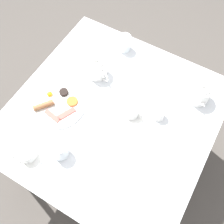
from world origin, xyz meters
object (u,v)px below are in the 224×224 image
at_px(teacup_with_saucer_right, 27,154).
at_px(knife_by_plate, 155,158).
at_px(creamer_jug, 159,114).
at_px(water_glass_tall, 59,150).
at_px(wine_glass_spare, 124,43).
at_px(napkin_folded, 99,139).
at_px(spoon_for_tea, 107,191).
at_px(fork_by_plate, 157,67).
at_px(teapot_near, 97,68).
at_px(teapot_far, 200,93).
at_px(breakfast_plate, 58,104).
at_px(teacup_with_saucer_left, 131,111).

relative_size(teacup_with_saucer_right, knife_by_plate, 0.70).
bearing_deg(creamer_jug, water_glass_tall, -37.73).
bearing_deg(wine_glass_spare, napkin_folded, 17.17).
bearing_deg(spoon_for_tea, fork_by_plate, -171.97).
relative_size(teapot_near, wine_glass_spare, 2.07).
bearing_deg(creamer_jug, teacup_with_saucer_right, -41.47).
height_order(teapot_near, spoon_for_tea, teapot_near).
bearing_deg(teacup_with_saucer_right, creamer_jug, 138.53).
height_order(creamer_jug, knife_by_plate, creamer_jug).
bearing_deg(teapot_far, knife_by_plate, -38.45).
xyz_separation_m(breakfast_plate, teacup_with_saucer_right, (0.30, 0.04, 0.02)).
bearing_deg(creamer_jug, teacup_with_saucer_left, -67.02).
bearing_deg(breakfast_plate, creamer_jug, 112.63).
height_order(breakfast_plate, knife_by_plate, breakfast_plate).
bearing_deg(napkin_folded, breakfast_plate, -100.93).
distance_m(water_glass_tall, knife_by_plate, 0.46).
relative_size(water_glass_tall, creamer_jug, 1.17).
distance_m(teapot_near, creamer_jug, 0.43).
height_order(breakfast_plate, wine_glass_spare, wine_glass_spare).
xyz_separation_m(creamer_jug, napkin_folded, (0.26, -0.20, -0.03)).
xyz_separation_m(teapot_far, water_glass_tall, (0.63, -0.46, -0.00)).
height_order(teacup_with_saucer_left, creamer_jug, teacup_with_saucer_left).
relative_size(teapot_far, napkin_folded, 1.11).
xyz_separation_m(teacup_with_saucer_left, wine_glass_spare, (-0.37, -0.25, 0.02)).
height_order(breakfast_plate, water_glass_tall, water_glass_tall).
height_order(wine_glass_spare, knife_by_plate, wine_glass_spare).
height_order(teapot_near, creamer_jug, teapot_near).
bearing_deg(teapot_far, napkin_folded, -67.05).
relative_size(breakfast_plate, wine_glass_spare, 3.00).
bearing_deg(wine_glass_spare, knife_by_plate, 41.34).
relative_size(teapot_far, spoon_for_tea, 1.14).
height_order(teacup_with_saucer_right, knife_by_plate, teacup_with_saucer_right).
distance_m(breakfast_plate, spoon_for_tea, 0.52).
bearing_deg(wine_glass_spare, water_glass_tall, 4.34).
height_order(wine_glass_spare, creamer_jug, wine_glass_spare).
distance_m(teacup_with_saucer_right, fork_by_plate, 0.85).
relative_size(creamer_jug, napkin_folded, 0.52).
xyz_separation_m(napkin_folded, spoon_for_tea, (0.20, 0.16, -0.00)).
distance_m(teacup_with_saucer_right, creamer_jug, 0.68).
height_order(teacup_with_saucer_left, teacup_with_saucer_right, same).
xyz_separation_m(water_glass_tall, creamer_jug, (-0.42, 0.32, -0.02)).
bearing_deg(spoon_for_tea, breakfast_plate, -119.12).
distance_m(teacup_with_saucer_right, wine_glass_spare, 0.83).
distance_m(teapot_far, fork_by_plate, 0.29).
relative_size(breakfast_plate, teapot_far, 1.56).
height_order(teacup_with_saucer_left, spoon_for_tea, teacup_with_saucer_left).
distance_m(fork_by_plate, knife_by_plate, 0.55).
bearing_deg(breakfast_plate, fork_by_plate, 144.85).
height_order(teacup_with_saucer_left, knife_by_plate, teacup_with_saucer_left).
relative_size(teacup_with_saucer_right, wine_glass_spare, 1.55).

